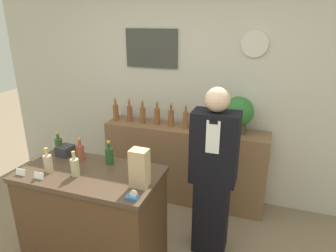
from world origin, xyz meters
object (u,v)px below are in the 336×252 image
(potted_plant, at_px, (238,113))
(paper_bag, at_px, (140,168))
(shopkeeper, at_px, (213,175))
(tape_dispenser, at_px, (133,196))

(potted_plant, relative_size, paper_bag, 1.37)
(shopkeeper, xyz_separation_m, paper_bag, (-0.46, -0.59, 0.28))
(potted_plant, xyz_separation_m, paper_bag, (-0.57, -1.38, -0.09))
(potted_plant, relative_size, tape_dispenser, 4.60)
(shopkeeper, relative_size, potted_plant, 3.95)
(shopkeeper, relative_size, paper_bag, 5.39)
(tape_dispenser, bearing_deg, potted_plant, 70.79)
(potted_plant, distance_m, tape_dispenser, 1.67)
(potted_plant, height_order, paper_bag, potted_plant)
(paper_bag, distance_m, tape_dispenser, 0.23)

